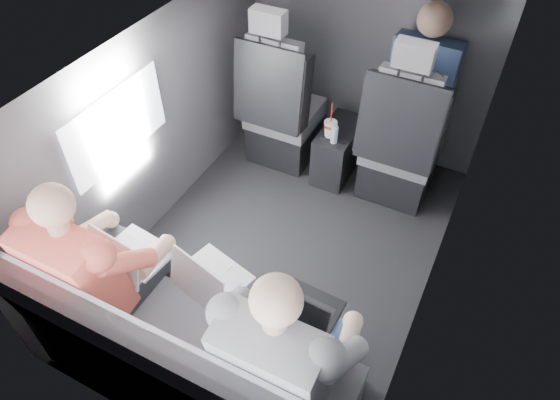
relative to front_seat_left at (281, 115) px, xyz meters
The scene contains 20 objects.
floor 1.03m from the front_seat_left, 61.81° to the right, with size 2.60×2.60×0.00m, color black.
ceiling 1.34m from the front_seat_left, 61.81° to the right, with size 2.60×2.60×0.00m, color #B2B2AD.
panel_left 0.99m from the front_seat_left, 118.19° to the right, with size 0.02×2.60×1.35m, color #56565B.
panel_right 1.61m from the front_seat_left, 31.88° to the right, with size 0.02×2.60×1.35m, color #56565B.
panel_front 0.70m from the front_seat_left, 45.65° to the left, with size 1.80×0.02×1.35m, color #56565B.
panel_back 2.20m from the front_seat_left, 78.12° to the right, with size 1.80×0.02×1.35m, color #56565B.
side_window 1.32m from the front_seat_left, 110.67° to the right, with size 0.02×0.75×0.42m, color white.
seatbelt 1.00m from the front_seat_left, 10.68° to the right, with size 0.05×0.01×0.65m, color black.
front_seat_left is the anchor object (origin of this frame).
front_seat_right 0.90m from the front_seat_left, ahead, with size 0.52×0.58×1.26m.
center_console 0.49m from the front_seat_left, ahead, with size 0.24×0.48×0.41m.
rear_bench 1.96m from the front_seat_left, 76.69° to the right, with size 1.60×0.57×0.92m.
soda_cup 0.43m from the front_seat_left, 10.78° to the right, with size 0.09×0.09×0.28m.
water_bottle 0.49m from the front_seat_left, 14.60° to the right, with size 0.05×0.05×0.14m.
laptop_white 1.69m from the front_seat_left, 89.48° to the right, with size 0.35×0.34×0.24m.
laptop_silver 1.70m from the front_seat_left, 75.00° to the right, with size 0.37×0.36×0.23m.
laptop_black 1.83m from the front_seat_left, 60.28° to the right, with size 0.31×0.29×0.22m.
passenger_rear_left 1.82m from the front_seat_left, 91.40° to the right, with size 0.51×0.63×1.24m.
passenger_rear_right 2.05m from the front_seat_left, 62.46° to the right, with size 0.52×0.64×1.25m.
passenger_front_right 1.00m from the front_seat_left, 16.07° to the left, with size 0.42×0.42×0.89m.
Camera 1 is at (0.92, -1.89, 2.53)m, focal length 32.00 mm.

